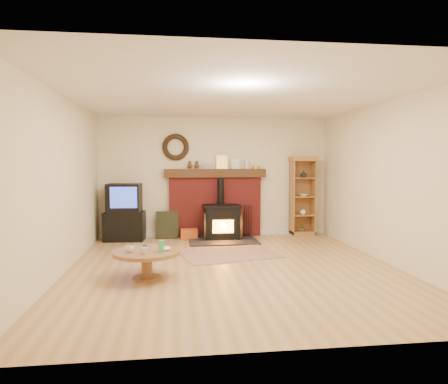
{
  "coord_description": "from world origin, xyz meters",
  "views": [
    {
      "loc": [
        -0.88,
        -5.98,
        1.61
      ],
      "look_at": [
        -0.01,
        1.0,
        1.1
      ],
      "focal_mm": 32.0,
      "sensor_mm": 36.0,
      "label": 1
    }
  ],
  "objects": [
    {
      "name": "room_shell",
      "position": [
        -0.02,
        0.09,
        1.72
      ],
      "size": [
        5.02,
        5.52,
        2.61
      ],
      "color": "beige",
      "rests_on": "ground"
    },
    {
      "name": "curio_cabinet",
      "position": [
        1.93,
        2.55,
        0.88
      ],
      "size": [
        0.56,
        0.41,
        1.75
      ],
      "color": "olive",
      "rests_on": "ground"
    },
    {
      "name": "firelog_box",
      "position": [
        -0.59,
        2.4,
        0.11
      ],
      "size": [
        0.36,
        0.24,
        0.22
      ],
      "primitive_type": "cube",
      "rotation": [
        0.0,
        0.0,
        0.06
      ],
      "color": "orange",
      "rests_on": "ground"
    },
    {
      "name": "chimney_breast",
      "position": [
        0.0,
        2.67,
        0.8
      ],
      "size": [
        2.2,
        0.22,
        1.78
      ],
      "color": "maroon",
      "rests_on": "ground"
    },
    {
      "name": "fire_tools",
      "position": [
        0.68,
        2.5,
        0.16
      ],
      "size": [
        0.19,
        0.16,
        0.7
      ],
      "color": "black",
      "rests_on": "ground"
    },
    {
      "name": "wood_stove",
      "position": [
        0.1,
        2.27,
        0.35
      ],
      "size": [
        1.4,
        1.0,
        1.29
      ],
      "color": "black",
      "rests_on": "ground"
    },
    {
      "name": "leaning_painting",
      "position": [
        -1.05,
        2.55,
        0.29
      ],
      "size": [
        0.48,
        0.13,
        0.58
      ],
      "primitive_type": "cube",
      "rotation": [
        -0.17,
        0.0,
        0.0
      ],
      "color": "black",
      "rests_on": "ground"
    },
    {
      "name": "coffee_table",
      "position": [
        -1.27,
        -0.45,
        0.32
      ],
      "size": [
        0.93,
        0.93,
        0.56
      ],
      "color": "brown",
      "rests_on": "ground"
    },
    {
      "name": "tv_unit",
      "position": [
        -1.92,
        2.47,
        0.57
      ],
      "size": [
        0.84,
        0.62,
        1.18
      ],
      "color": "black",
      "rests_on": "ground"
    },
    {
      "name": "area_rug",
      "position": [
        0.07,
        0.89,
        0.01
      ],
      "size": [
        1.87,
        1.49,
        0.01
      ],
      "primitive_type": "cube",
      "rotation": [
        0.0,
        0.0,
        0.24
      ],
      "color": "brown",
      "rests_on": "ground"
    },
    {
      "name": "ground",
      "position": [
        0.0,
        0.0,
        0.0
      ],
      "size": [
        5.5,
        5.5,
        0.0
      ],
      "primitive_type": "plane",
      "color": "#AF8249",
      "rests_on": "ground"
    }
  ]
}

